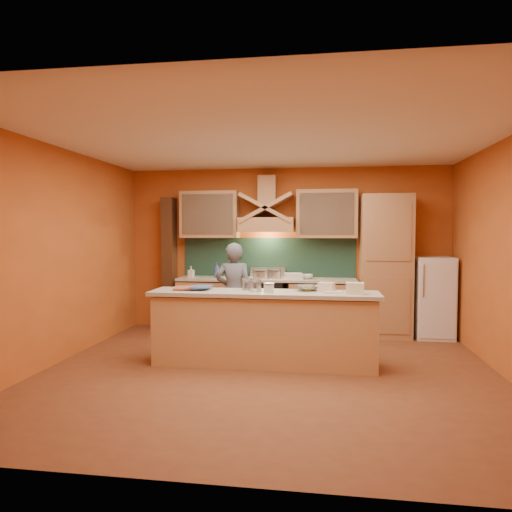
# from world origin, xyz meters

# --- Properties ---
(floor) EXTENTS (5.50, 5.00, 0.01)m
(floor) POSITION_xyz_m (0.00, 0.00, 0.00)
(floor) COLOR brown
(floor) RESTS_ON ground
(ceiling) EXTENTS (5.50, 5.00, 0.01)m
(ceiling) POSITION_xyz_m (0.00, 0.00, 2.80)
(ceiling) COLOR white
(ceiling) RESTS_ON wall_back
(wall_back) EXTENTS (5.50, 0.02, 2.80)m
(wall_back) POSITION_xyz_m (0.00, 2.50, 1.40)
(wall_back) COLOR #BF5C25
(wall_back) RESTS_ON floor
(wall_front) EXTENTS (5.50, 0.02, 2.80)m
(wall_front) POSITION_xyz_m (0.00, -2.50, 1.40)
(wall_front) COLOR #BF5C25
(wall_front) RESTS_ON floor
(wall_left) EXTENTS (0.02, 5.00, 2.80)m
(wall_left) POSITION_xyz_m (-2.75, 0.00, 1.40)
(wall_left) COLOR #BF5C25
(wall_left) RESTS_ON floor
(base_cabinet_left) EXTENTS (1.10, 0.60, 0.86)m
(base_cabinet_left) POSITION_xyz_m (-1.25, 2.20, 0.43)
(base_cabinet_left) COLOR #B37D52
(base_cabinet_left) RESTS_ON floor
(base_cabinet_right) EXTENTS (1.10, 0.60, 0.86)m
(base_cabinet_right) POSITION_xyz_m (0.65, 2.20, 0.43)
(base_cabinet_right) COLOR #B37D52
(base_cabinet_right) RESTS_ON floor
(counter_top) EXTENTS (3.00, 0.62, 0.04)m
(counter_top) POSITION_xyz_m (-0.30, 2.20, 0.90)
(counter_top) COLOR #B4AA98
(counter_top) RESTS_ON base_cabinet_left
(stove) EXTENTS (0.60, 0.58, 0.90)m
(stove) POSITION_xyz_m (-0.30, 2.20, 0.45)
(stove) COLOR black
(stove) RESTS_ON floor
(backsplash) EXTENTS (3.00, 0.03, 0.70)m
(backsplash) POSITION_xyz_m (-0.30, 2.48, 1.25)
(backsplash) COLOR #163129
(backsplash) RESTS_ON wall_back
(range_hood) EXTENTS (0.92, 0.50, 0.24)m
(range_hood) POSITION_xyz_m (-0.30, 2.25, 1.82)
(range_hood) COLOR #B37D52
(range_hood) RESTS_ON wall_back
(hood_chimney) EXTENTS (0.30, 0.30, 0.50)m
(hood_chimney) POSITION_xyz_m (-0.30, 2.35, 2.40)
(hood_chimney) COLOR #B37D52
(hood_chimney) RESTS_ON wall_back
(upper_cabinet_left) EXTENTS (1.00, 0.35, 0.80)m
(upper_cabinet_left) POSITION_xyz_m (-1.30, 2.33, 2.00)
(upper_cabinet_left) COLOR #B37D52
(upper_cabinet_left) RESTS_ON wall_back
(upper_cabinet_right) EXTENTS (1.00, 0.35, 0.80)m
(upper_cabinet_right) POSITION_xyz_m (0.70, 2.33, 2.00)
(upper_cabinet_right) COLOR #B37D52
(upper_cabinet_right) RESTS_ON wall_back
(pantry_column) EXTENTS (0.80, 0.60, 2.30)m
(pantry_column) POSITION_xyz_m (1.65, 2.20, 1.15)
(pantry_column) COLOR #B37D52
(pantry_column) RESTS_ON floor
(fridge) EXTENTS (0.58, 0.60, 1.30)m
(fridge) POSITION_xyz_m (2.40, 2.20, 0.65)
(fridge) COLOR white
(fridge) RESTS_ON floor
(trim_column_left) EXTENTS (0.20, 0.30, 2.30)m
(trim_column_left) POSITION_xyz_m (-2.05, 2.35, 1.15)
(trim_column_left) COLOR #472816
(trim_column_left) RESTS_ON floor
(island_body) EXTENTS (2.80, 0.55, 0.88)m
(island_body) POSITION_xyz_m (-0.10, 0.30, 0.44)
(island_body) COLOR tan
(island_body) RESTS_ON floor
(island_top) EXTENTS (2.90, 0.62, 0.05)m
(island_top) POSITION_xyz_m (-0.10, 0.30, 0.92)
(island_top) COLOR #B4AA98
(island_top) RESTS_ON island_body
(person) EXTENTS (0.58, 0.40, 1.54)m
(person) POSITION_xyz_m (-0.70, 1.37, 0.77)
(person) COLOR slate
(person) RESTS_ON floor
(pot_large) EXTENTS (0.35, 0.35, 0.14)m
(pot_large) POSITION_xyz_m (-0.39, 2.13, 0.97)
(pot_large) COLOR silver
(pot_large) RESTS_ON stove
(pot_small) EXTENTS (0.23, 0.23, 0.15)m
(pot_small) POSITION_xyz_m (-0.16, 2.19, 0.97)
(pot_small) COLOR #AFAEB5
(pot_small) RESTS_ON stove
(soap_bottle_a) EXTENTS (0.11, 0.11, 0.19)m
(soap_bottle_a) POSITION_xyz_m (-1.59, 2.13, 1.02)
(soap_bottle_a) COLOR beige
(soap_bottle_a) RESTS_ON counter_top
(soap_bottle_b) EXTENTS (0.10, 0.10, 0.26)m
(soap_bottle_b) POSITION_xyz_m (-1.16, 2.21, 1.05)
(soap_bottle_b) COLOR #334A8E
(soap_bottle_b) RESTS_ON counter_top
(bowl_back) EXTENTS (0.26, 0.26, 0.07)m
(bowl_back) POSITION_xyz_m (0.37, 2.21, 0.96)
(bowl_back) COLOR white
(bowl_back) RESTS_ON counter_top
(dish_rack) EXTENTS (0.32, 0.27, 0.10)m
(dish_rack) POSITION_xyz_m (0.17, 2.11, 0.97)
(dish_rack) COLOR silver
(dish_rack) RESTS_ON counter_top
(book_lower) EXTENTS (0.34, 0.41, 0.03)m
(book_lower) POSITION_xyz_m (-1.29, 0.32, 0.96)
(book_lower) COLOR #A04F39
(book_lower) RESTS_ON island_top
(book_upper) EXTENTS (0.26, 0.34, 0.03)m
(book_upper) POSITION_xyz_m (-1.05, 0.37, 0.98)
(book_upper) COLOR #3D5887
(book_upper) RESTS_ON island_top
(jar_large) EXTENTS (0.17, 0.17, 0.14)m
(jar_large) POSITION_xyz_m (-0.33, 0.46, 1.02)
(jar_large) COLOR silver
(jar_large) RESTS_ON island_top
(jar_small) EXTENTS (0.15, 0.15, 0.15)m
(jar_small) POSITION_xyz_m (-0.20, 0.30, 1.02)
(jar_small) COLOR silver
(jar_small) RESTS_ON island_top
(kitchen_scale) EXTENTS (0.13, 0.13, 0.10)m
(kitchen_scale) POSITION_xyz_m (-0.03, 0.22, 1.00)
(kitchen_scale) COLOR silver
(kitchen_scale) RESTS_ON island_top
(mixing_bowl) EXTENTS (0.36, 0.36, 0.07)m
(mixing_bowl) POSITION_xyz_m (0.44, 0.46, 0.98)
(mixing_bowl) COLOR silver
(mixing_bowl) RESTS_ON island_top
(cloth) EXTENTS (0.28, 0.24, 0.02)m
(cloth) POSITION_xyz_m (0.76, 0.32, 0.95)
(cloth) COLOR beige
(cloth) RESTS_ON island_top
(grocery_bag_a) EXTENTS (0.22, 0.18, 0.14)m
(grocery_bag_a) POSITION_xyz_m (1.03, 0.24, 1.01)
(grocery_bag_a) COLOR beige
(grocery_bag_a) RESTS_ON island_top
(grocery_bag_b) EXTENTS (0.22, 0.19, 0.12)m
(grocery_bag_b) POSITION_xyz_m (0.69, 0.40, 1.00)
(grocery_bag_b) COLOR beige
(grocery_bag_b) RESTS_ON island_top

